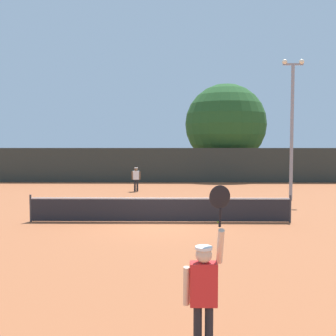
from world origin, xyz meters
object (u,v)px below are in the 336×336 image
Objects in this scene: player_serving at (204,285)px; light_pole at (292,120)px; parked_car_near at (271,168)px; tennis_ball at (218,222)px; large_tree at (226,124)px; player_receiving at (136,177)px.

light_pole is at bearing 69.78° from player_serving.
tennis_ball is at bearing -105.51° from parked_car_near.
parked_car_near is at bearing 29.62° from large_tree.
tennis_ball is 24.10m from parked_car_near.
parked_car_near is (8.91, 32.67, -0.32)m from player_serving.
parked_car_near is at bearing 74.74° from player_serving.
large_tree is (7.03, 9.94, 3.84)m from player_receiving.
light_pole reaches higher than player_receiving.
large_tree is at bearing 97.52° from light_pole.
player_receiving is 0.36× the size of parked_car_near.
player_serving is at bearing -102.34° from parked_car_near.
player_receiving is at bearing 98.08° from player_serving.
parked_car_near is at bearing -132.96° from player_receiving.
player_receiving is 0.18× the size of large_tree.
parked_car_near is at bearing 71.57° from tennis_ball.
player_receiving is at bearing -130.04° from parked_car_near.
tennis_ball is at bearing 112.05° from player_receiving.
large_tree is at bearing -125.28° from player_receiving.
parked_car_near reaches higher than player_receiving.
large_tree is at bearing -147.46° from parked_car_near.
large_tree is (4.19, 29.98, 3.68)m from player_serving.
player_receiving is 12.77m from large_tree.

